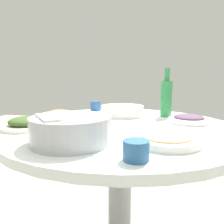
# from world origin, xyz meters

# --- Properties ---
(round_dining_table) EXTENTS (1.17, 1.17, 0.75)m
(round_dining_table) POSITION_xyz_m (0.00, 0.00, 0.63)
(round_dining_table) COLOR #99999E
(round_dining_table) RESTS_ON ground
(rice_bowl) EXTENTS (0.29, 0.29, 0.11)m
(rice_bowl) POSITION_xyz_m (-0.11, -0.35, 0.80)
(rice_bowl) COLOR #B2B5BA
(rice_bowl) RESTS_ON round_dining_table
(soup_bowl) EXTENTS (0.28, 0.27, 0.06)m
(soup_bowl) POSITION_xyz_m (-0.04, 0.26, 0.78)
(soup_bowl) COLOR silver
(soup_bowl) RESTS_ON round_dining_table
(dish_greens) EXTENTS (0.24, 0.24, 0.05)m
(dish_greens) POSITION_xyz_m (-0.42, -0.18, 0.77)
(dish_greens) COLOR silver
(dish_greens) RESTS_ON round_dining_table
(dish_eggplant) EXTENTS (0.21, 0.21, 0.04)m
(dish_eggplant) POSITION_xyz_m (0.35, 0.13, 0.77)
(dish_eggplant) COLOR white
(dish_eggplant) RESTS_ON round_dining_table
(dish_shrimp) EXTENTS (0.21, 0.21, 0.04)m
(dish_shrimp) POSITION_xyz_m (-0.41, 0.16, 0.77)
(dish_shrimp) COLOR silver
(dish_shrimp) RESTS_ON round_dining_table
(dish_noodles) EXTENTS (0.24, 0.24, 0.04)m
(dish_noodles) POSITION_xyz_m (0.22, -0.28, 0.77)
(dish_noodles) COLOR silver
(dish_noodles) RESTS_ON round_dining_table
(green_bottle) EXTENTS (0.07, 0.07, 0.29)m
(green_bottle) POSITION_xyz_m (0.23, 0.30, 0.87)
(green_bottle) COLOR #2F8547
(green_bottle) RESTS_ON round_dining_table
(tea_cup_far) EXTENTS (0.07, 0.07, 0.07)m
(tea_cup_far) POSITION_xyz_m (-0.27, 0.43, 0.79)
(tea_cup_far) COLOR #2A5690
(tea_cup_far) RESTS_ON round_dining_table
(tea_cup_side) EXTENTS (0.08, 0.08, 0.06)m
(tea_cup_side) POSITION_xyz_m (0.14, -0.47, 0.78)
(tea_cup_side) COLOR #2A5A8E
(tea_cup_side) RESTS_ON round_dining_table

